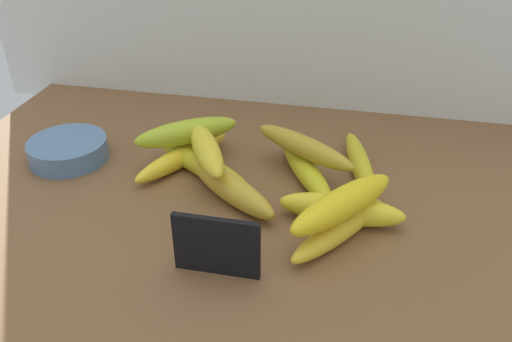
% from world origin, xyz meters
% --- Properties ---
extents(counter_top, '(1.10, 0.76, 0.03)m').
position_xyz_m(counter_top, '(0.00, 0.00, 0.01)').
color(counter_top, brown).
rests_on(counter_top, ground).
extents(chalkboard_sign, '(0.11, 0.02, 0.08)m').
position_xyz_m(chalkboard_sign, '(-0.02, -0.14, 0.07)').
color(chalkboard_sign, black).
rests_on(chalkboard_sign, counter_top).
extents(fruit_bowl, '(0.13, 0.13, 0.04)m').
position_xyz_m(fruit_bowl, '(-0.34, 0.08, 0.05)').
color(fruit_bowl, '#53769F').
rests_on(fruit_bowl, counter_top).
extents(banana_0, '(0.17, 0.15, 0.04)m').
position_xyz_m(banana_0, '(-0.04, 0.02, 0.05)').
color(banana_0, gold).
rests_on(banana_0, counter_top).
extents(banana_1, '(0.08, 0.21, 0.03)m').
position_xyz_m(banana_1, '(0.15, 0.14, 0.05)').
color(banana_1, gold).
rests_on(banana_1, counter_top).
extents(banana_2, '(0.18, 0.05, 0.04)m').
position_xyz_m(banana_2, '(0.13, -0.00, 0.05)').
color(banana_2, yellow).
rests_on(banana_2, counter_top).
extents(banana_3, '(0.20, 0.14, 0.04)m').
position_xyz_m(banana_3, '(-0.10, 0.08, 0.05)').
color(banana_3, gold).
rests_on(banana_3, counter_top).
extents(banana_4, '(0.13, 0.20, 0.04)m').
position_xyz_m(banana_4, '(0.06, 0.10, 0.05)').
color(banana_4, gold).
rests_on(banana_4, counter_top).
extents(banana_5, '(0.12, 0.20, 0.03)m').
position_xyz_m(banana_5, '(-0.14, 0.11, 0.05)').
color(banana_5, yellow).
rests_on(banana_5, counter_top).
extents(banana_6, '(0.13, 0.18, 0.03)m').
position_xyz_m(banana_6, '(0.13, -0.04, 0.05)').
color(banana_6, yellow).
rests_on(banana_6, counter_top).
extents(banana_7, '(0.15, 0.18, 0.04)m').
position_xyz_m(banana_7, '(0.13, -0.03, 0.09)').
color(banana_7, yellow).
rests_on(banana_7, banana_6).
extents(banana_8, '(0.11, 0.16, 0.04)m').
position_xyz_m(banana_8, '(-0.09, 0.07, 0.09)').
color(banana_8, yellow).
rests_on(banana_8, banana_3).
extents(banana_9, '(0.17, 0.14, 0.04)m').
position_xyz_m(banana_9, '(-0.14, 0.12, 0.09)').
color(banana_9, '#A4B925').
rests_on(banana_9, banana_5).
extents(banana_10, '(0.18, 0.13, 0.04)m').
position_xyz_m(banana_10, '(0.06, 0.11, 0.08)').
color(banana_10, '#B39527').
rests_on(banana_10, banana_4).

